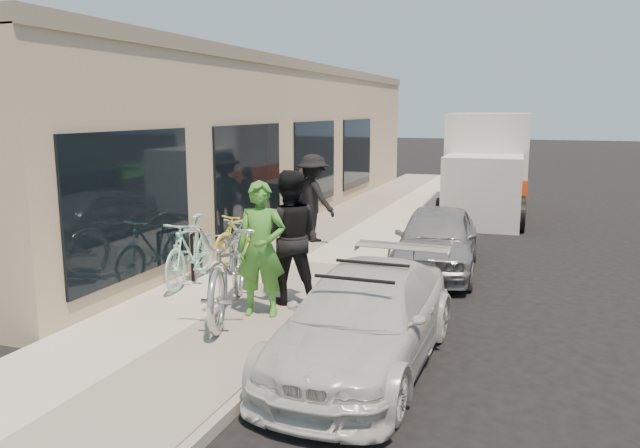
% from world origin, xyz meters
% --- Properties ---
extents(ground, '(120.00, 120.00, 0.00)m').
position_xyz_m(ground, '(0.00, 0.00, 0.00)').
color(ground, black).
rests_on(ground, ground).
extents(sidewalk, '(3.00, 34.00, 0.15)m').
position_xyz_m(sidewalk, '(-2.00, 3.00, 0.07)').
color(sidewalk, beige).
rests_on(sidewalk, ground).
extents(curb, '(0.12, 34.00, 0.13)m').
position_xyz_m(curb, '(-0.45, 3.00, 0.07)').
color(curb, gray).
rests_on(curb, ground).
extents(storefront, '(3.60, 20.00, 4.22)m').
position_xyz_m(storefront, '(-5.24, 7.99, 2.12)').
color(storefront, '#CAAE8C').
rests_on(storefront, ground).
extents(bike_rack, '(0.19, 0.56, 0.81)m').
position_xyz_m(bike_rack, '(-3.19, 1.29, 0.64)').
color(bike_rack, black).
rests_on(bike_rack, sidewalk).
extents(sandwich_board, '(0.68, 0.69, 1.10)m').
position_xyz_m(sandwich_board, '(-3.35, 6.08, 0.71)').
color(sandwich_board, '#331D0E').
rests_on(sandwich_board, sidewalk).
extents(sedan_white, '(1.69, 3.99, 1.19)m').
position_xyz_m(sedan_white, '(0.46, -1.05, 0.57)').
color(sedan_white, silver).
rests_on(sedan_white, ground).
extents(sedan_silver, '(1.72, 3.71, 1.23)m').
position_xyz_m(sedan_silver, '(0.53, 3.66, 0.61)').
color(sedan_silver, '#95959A').
rests_on(sedan_silver, ground).
extents(moving_truck, '(2.43, 5.99, 2.91)m').
position_xyz_m(moving_truck, '(0.78, 11.02, 1.29)').
color(moving_truck, silver).
rests_on(moving_truck, ground).
extents(tandem_bike, '(1.66, 2.75, 1.36)m').
position_xyz_m(tandem_bike, '(-1.74, -0.23, 0.83)').
color(tandem_bike, silver).
rests_on(tandem_bike, sidewalk).
extents(woman_rider, '(0.78, 0.60, 1.89)m').
position_xyz_m(woman_rider, '(-1.29, -0.14, 1.10)').
color(woman_rider, '#428D2F').
rests_on(woman_rider, sidewalk).
extents(man_standing, '(1.18, 1.06, 1.99)m').
position_xyz_m(man_standing, '(-1.17, 0.55, 1.14)').
color(man_standing, black).
rests_on(man_standing, sidewalk).
extents(cruiser_bike_a, '(0.75, 1.92, 1.12)m').
position_xyz_m(cruiser_bike_a, '(-3.10, 0.95, 0.71)').
color(cruiser_bike_a, '#91D8CC').
rests_on(cruiser_bike_a, sidewalk).
extents(cruiser_bike_b, '(0.67, 1.63, 0.84)m').
position_xyz_m(cruiser_bike_b, '(-2.94, 2.81, 0.57)').
color(cruiser_bike_b, '#91D8CC').
rests_on(cruiser_bike_b, sidewalk).
extents(cruiser_bike_c, '(0.86, 1.63, 0.94)m').
position_xyz_m(cruiser_bike_c, '(-3.04, 2.76, 0.62)').
color(cruiser_bike_c, yellow).
rests_on(cruiser_bike_c, sidewalk).
extents(bystander_a, '(1.42, 1.21, 1.91)m').
position_xyz_m(bystander_a, '(-2.37, 4.84, 1.10)').
color(bystander_a, black).
rests_on(bystander_a, sidewalk).
extents(bystander_b, '(0.95, 0.46, 1.57)m').
position_xyz_m(bystander_b, '(-2.76, 5.25, 0.93)').
color(bystander_b, brown).
rests_on(bystander_b, sidewalk).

